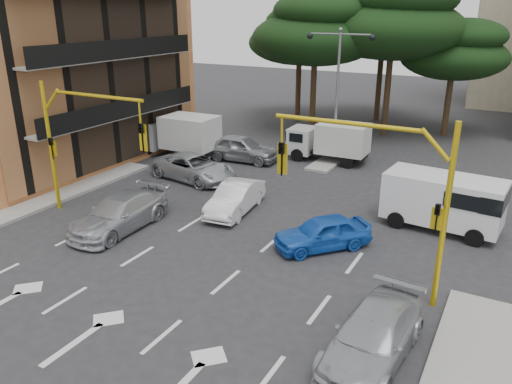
{
  "coord_description": "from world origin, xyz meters",
  "views": [
    {
      "loc": [
        10.24,
        -12.83,
        8.99
      ],
      "look_at": [
        0.65,
        4.66,
        1.6
      ],
      "focal_mm": 35.0,
      "sensor_mm": 36.0,
      "label": 1
    }
  ],
  "objects_px": {
    "signal_mast_left": "(76,133)",
    "car_white_hatch": "(235,198)",
    "car_silver_wagon": "(119,213)",
    "box_truck_b": "(329,142)",
    "car_blue_compact": "(323,233)",
    "box_truck_a": "(177,136)",
    "car_silver_cross_a": "(194,167)",
    "street_lamp_center": "(338,72)",
    "signal_mast_right": "(388,182)",
    "car_silver_cross_b": "(242,148)",
    "car_silver_parked": "(373,336)",
    "van_white": "(443,202)"
  },
  "relations": [
    {
      "from": "signal_mast_left",
      "to": "car_white_hatch",
      "type": "relative_size",
      "value": 1.45
    },
    {
      "from": "car_silver_wagon",
      "to": "box_truck_b",
      "type": "bearing_deg",
      "value": 72.26
    },
    {
      "from": "car_blue_compact",
      "to": "box_truck_a",
      "type": "xyz_separation_m",
      "value": [
        -12.95,
        7.75,
        0.69
      ]
    },
    {
      "from": "car_silver_wagon",
      "to": "car_silver_cross_a",
      "type": "relative_size",
      "value": 1.0
    },
    {
      "from": "car_silver_cross_a",
      "to": "box_truck_a",
      "type": "relative_size",
      "value": 0.91
    },
    {
      "from": "box_truck_a",
      "to": "street_lamp_center",
      "type": "bearing_deg",
      "value": -66.56
    },
    {
      "from": "signal_mast_right",
      "to": "street_lamp_center",
      "type": "xyz_separation_m",
      "value": [
        -6.8,
        14.01,
        1.54
      ]
    },
    {
      "from": "car_silver_cross_a",
      "to": "box_truck_b",
      "type": "bearing_deg",
      "value": -27.99
    },
    {
      "from": "street_lamp_center",
      "to": "car_white_hatch",
      "type": "relative_size",
      "value": 1.87
    },
    {
      "from": "car_white_hatch",
      "to": "car_silver_cross_b",
      "type": "distance_m",
      "value": 8.34
    },
    {
      "from": "signal_mast_left",
      "to": "car_silver_cross_b",
      "type": "xyz_separation_m",
      "value": [
        1.85,
        11.01,
        -3.09
      ]
    },
    {
      "from": "car_silver_wagon",
      "to": "car_silver_parked",
      "type": "bearing_deg",
      "value": -15.3
    },
    {
      "from": "street_lamp_center",
      "to": "car_silver_parked",
      "type": "distance_m",
      "value": 19.59
    },
    {
      "from": "car_silver_wagon",
      "to": "car_silver_cross_b",
      "type": "bearing_deg",
      "value": 91.96
    },
    {
      "from": "car_silver_cross_b",
      "to": "van_white",
      "type": "bearing_deg",
      "value": -115.25
    },
    {
      "from": "car_blue_compact",
      "to": "car_silver_cross_b",
      "type": "xyz_separation_m",
      "value": [
        -8.9,
        8.9,
        0.14
      ]
    },
    {
      "from": "signal_mast_right",
      "to": "car_blue_compact",
      "type": "distance_m",
      "value": 4.8
    },
    {
      "from": "car_silver_cross_a",
      "to": "car_silver_cross_b",
      "type": "height_order",
      "value": "car_silver_cross_b"
    },
    {
      "from": "street_lamp_center",
      "to": "car_silver_parked",
      "type": "relative_size",
      "value": 1.68
    },
    {
      "from": "car_silver_parked",
      "to": "box_truck_b",
      "type": "xyz_separation_m",
      "value": [
        -7.79,
        16.92,
        0.55
      ]
    },
    {
      "from": "car_silver_wagon",
      "to": "box_truck_b",
      "type": "distance_m",
      "value": 14.5
    },
    {
      "from": "signal_mast_left",
      "to": "car_silver_wagon",
      "type": "relative_size",
      "value": 1.2
    },
    {
      "from": "van_white",
      "to": "car_silver_cross_b",
      "type": "bearing_deg",
      "value": -105.5
    },
    {
      "from": "car_blue_compact",
      "to": "car_silver_parked",
      "type": "xyz_separation_m",
      "value": [
        3.65,
        -5.52,
        0.01
      ]
    },
    {
      "from": "car_silver_cross_a",
      "to": "car_silver_parked",
      "type": "xyz_separation_m",
      "value": [
        13.03,
        -9.99,
        -0.03
      ]
    },
    {
      "from": "van_white",
      "to": "signal_mast_right",
      "type": "bearing_deg",
      "value": -3.45
    },
    {
      "from": "box_truck_b",
      "to": "signal_mast_left",
      "type": "bearing_deg",
      "value": 152.1
    },
    {
      "from": "car_silver_cross_b",
      "to": "box_truck_b",
      "type": "distance_m",
      "value": 5.39
    },
    {
      "from": "signal_mast_right",
      "to": "car_white_hatch",
      "type": "height_order",
      "value": "signal_mast_right"
    },
    {
      "from": "box_truck_a",
      "to": "car_blue_compact",
      "type": "bearing_deg",
      "value": -122.22
    },
    {
      "from": "signal_mast_right",
      "to": "car_blue_compact",
      "type": "relative_size",
      "value": 1.55
    },
    {
      "from": "van_white",
      "to": "box_truck_b",
      "type": "xyz_separation_m",
      "value": [
        -7.9,
        7.17,
        0.02
      ]
    },
    {
      "from": "car_blue_compact",
      "to": "van_white",
      "type": "xyz_separation_m",
      "value": [
        3.76,
        4.23,
        0.54
      ]
    },
    {
      "from": "car_white_hatch",
      "to": "van_white",
      "type": "relative_size",
      "value": 0.87
    },
    {
      "from": "street_lamp_center",
      "to": "car_blue_compact",
      "type": "distance_m",
      "value": 13.41
    },
    {
      "from": "signal_mast_right",
      "to": "car_blue_compact",
      "type": "height_order",
      "value": "signal_mast_right"
    },
    {
      "from": "car_blue_compact",
      "to": "signal_mast_right",
      "type": "bearing_deg",
      "value": 5.6
    },
    {
      "from": "car_white_hatch",
      "to": "van_white",
      "type": "xyz_separation_m",
      "value": [
        8.71,
        2.68,
        0.52
      ]
    },
    {
      "from": "street_lamp_center",
      "to": "car_silver_parked",
      "type": "bearing_deg",
      "value": -66.43
    },
    {
      "from": "car_silver_cross_a",
      "to": "van_white",
      "type": "distance_m",
      "value": 13.16
    },
    {
      "from": "box_truck_a",
      "to": "box_truck_b",
      "type": "bearing_deg",
      "value": -68.81
    },
    {
      "from": "street_lamp_center",
      "to": "van_white",
      "type": "relative_size",
      "value": 1.62
    },
    {
      "from": "signal_mast_left",
      "to": "car_blue_compact",
      "type": "height_order",
      "value": "signal_mast_left"
    },
    {
      "from": "street_lamp_center",
      "to": "car_silver_parked",
      "type": "xyz_separation_m",
      "value": [
        7.6,
        -17.42,
        -4.76
      ]
    },
    {
      "from": "car_silver_parked",
      "to": "box_truck_a",
      "type": "relative_size",
      "value": 0.84
    },
    {
      "from": "car_silver_parked",
      "to": "street_lamp_center",
      "type": "bearing_deg",
      "value": 117.54
    },
    {
      "from": "car_white_hatch",
      "to": "van_white",
      "type": "distance_m",
      "value": 9.13
    },
    {
      "from": "signal_mast_left",
      "to": "car_blue_compact",
      "type": "relative_size",
      "value": 1.55
    },
    {
      "from": "car_white_hatch",
      "to": "car_silver_cross_b",
      "type": "xyz_separation_m",
      "value": [
        -3.95,
        7.34,
        0.11
      ]
    },
    {
      "from": "car_silver_parked",
      "to": "box_truck_b",
      "type": "bearing_deg",
      "value": 118.69
    }
  ]
}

